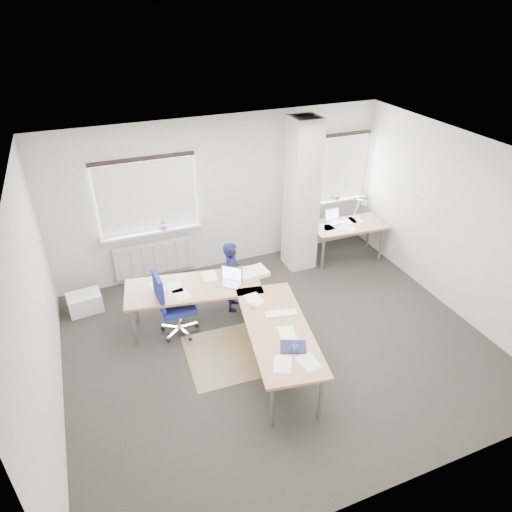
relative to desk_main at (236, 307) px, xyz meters
name	(u,v)px	position (x,y,z in m)	size (l,w,h in m)	color
ground	(278,344)	(0.56, -0.23, -0.69)	(6.00, 6.00, 0.00)	#292721
room_shell	(280,224)	(0.74, 0.23, 1.05)	(6.04, 5.04, 2.82)	beige
floor_mat	(236,352)	(-0.08, -0.16, -0.69)	(1.41, 1.19, 0.01)	olive
white_crate	(85,303)	(-2.01, 1.70, -0.54)	(0.52, 0.36, 0.31)	white
desk_main	(236,307)	(0.00, 0.00, 0.00)	(2.40, 2.98, 0.96)	olive
desk_side	(348,226)	(2.82, 1.58, -0.01)	(1.46, 0.83, 1.22)	olive
task_chair	(176,317)	(-0.77, 0.59, -0.39)	(0.60, 0.59, 1.10)	navy
person	(232,276)	(0.25, 0.89, -0.09)	(0.44, 0.29, 1.20)	black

